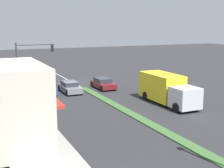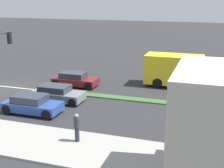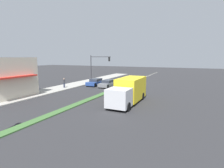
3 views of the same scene
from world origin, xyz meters
The scene contains 11 objects.
ground_plane centered at (0.00, 18.00, 0.00)m, with size 160.00×160.00×0.00m, color #2B2B2D.
sidewalk_right centered at (9.00, 18.50, 0.06)m, with size 4.00×73.00×0.12m, color #9E9B93.
lane_marking_center centered at (0.00, 0.00, 0.00)m, with size 0.16×60.00×0.01m, color beige.
building_corner_store centered at (10.69, 19.54, 2.72)m, with size 5.55×7.32×5.19m.
traffic_signal_main centered at (6.12, 2.79, 3.90)m, with size 4.59×0.34×5.60m.
pedestrian centered at (8.33, 10.37, 0.98)m, with size 0.34×0.34×1.63m.
warning_aframe_sign centered at (5.98, 2.33, 0.43)m, with size 0.45×0.53×0.84m.
delivery_truck centered at (-5.00, 14.82, 1.47)m, with size 2.44×7.50×2.87m.
sedan_maroon centered at (-2.20, 5.37, 0.62)m, with size 1.89×4.07×1.28m.
suv_grey centered at (2.20, 5.86, 0.62)m, with size 1.83×4.12×1.28m.
coupe_blue centered at (5.00, 5.40, 0.64)m, with size 1.89×4.05×1.31m.
Camera 3 is at (-11.71, 33.85, 5.31)m, focal length 28.00 mm.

